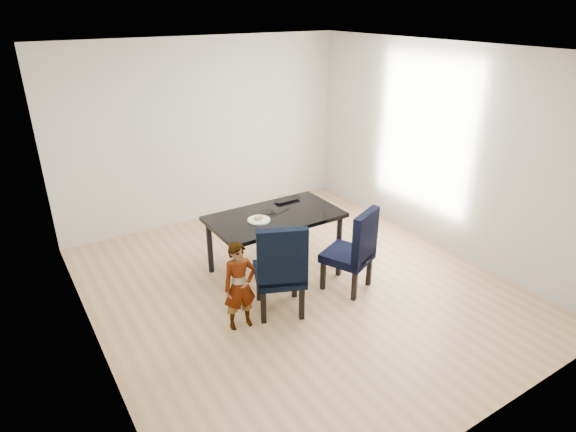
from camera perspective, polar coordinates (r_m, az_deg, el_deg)
floor at (r=5.84m, az=1.06°, el=-8.37°), size 4.50×5.00×0.01m
ceiling at (r=4.94m, az=1.32°, el=19.18°), size 4.50×5.00×0.01m
wall_back at (r=7.36m, az=-9.82°, el=9.79°), size 4.50×0.01×2.70m
wall_front at (r=3.63m, az=23.80°, el=-7.55°), size 4.50×0.01×2.70m
wall_left at (r=4.49m, az=-23.57°, el=-1.37°), size 0.01×5.00×2.70m
wall_right at (r=6.69m, az=17.63°, el=7.57°), size 0.01×5.00×2.70m
dining_table at (r=6.02m, az=-1.54°, el=-3.14°), size 1.60×0.90×0.75m
chair_left at (r=5.16m, az=-1.03°, el=-6.00°), size 0.69×0.70×1.08m
chair_right at (r=5.61m, az=7.08°, el=-3.90°), size 0.65×0.66×1.02m
child at (r=4.96m, az=-5.74°, el=-8.26°), size 0.38×0.27×0.97m
plate at (r=5.71m, az=-3.47°, el=-0.47°), size 0.36×0.36×0.02m
sandwich at (r=5.68m, az=-3.50°, el=-0.21°), size 0.15×0.10×0.05m
laptop at (r=6.30m, az=-0.33°, el=2.06°), size 0.35×0.23×0.03m
cable_tangle at (r=5.84m, az=-1.89°, el=0.10°), size 0.16×0.16×0.01m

